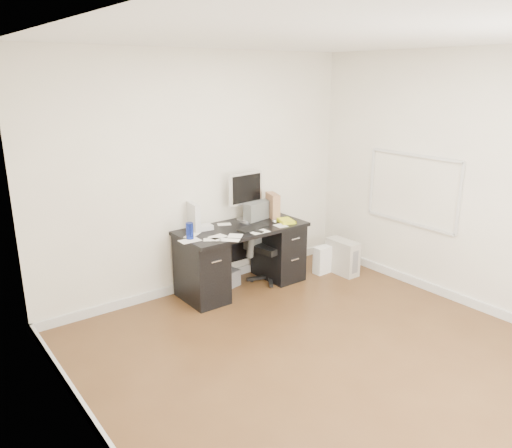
% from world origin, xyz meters
% --- Properties ---
extents(ground, '(4.00, 4.00, 0.00)m').
position_xyz_m(ground, '(0.00, 0.00, 0.00)').
color(ground, '#4B2F18').
rests_on(ground, ground).
extents(room_shell, '(4.02, 4.02, 2.71)m').
position_xyz_m(room_shell, '(0.03, 0.03, 1.66)').
color(room_shell, beige).
rests_on(room_shell, ground).
extents(desk, '(1.50, 0.70, 0.75)m').
position_xyz_m(desk, '(0.30, 1.65, 0.40)').
color(desk, black).
rests_on(desk, ground).
extents(loose_papers, '(1.10, 0.60, 0.00)m').
position_xyz_m(loose_papers, '(0.10, 1.60, 0.75)').
color(loose_papers, white).
rests_on(loose_papers, desk).
extents(lcd_monitor, '(0.48, 0.29, 0.59)m').
position_xyz_m(lcd_monitor, '(0.50, 1.85, 1.05)').
color(lcd_monitor, silver).
rests_on(lcd_monitor, desk).
extents(keyboard, '(0.40, 0.19, 0.02)m').
position_xyz_m(keyboard, '(0.35, 1.50, 0.76)').
color(keyboard, black).
rests_on(keyboard, desk).
extents(computer_mouse, '(0.06, 0.06, 0.05)m').
position_xyz_m(computer_mouse, '(0.68, 1.53, 0.78)').
color(computer_mouse, silver).
rests_on(computer_mouse, desk).
extents(travel_mug, '(0.10, 0.10, 0.18)m').
position_xyz_m(travel_mug, '(-0.39, 1.63, 0.84)').
color(travel_mug, navy).
rests_on(travel_mug, desk).
extents(white_binder, '(0.16, 0.29, 0.31)m').
position_xyz_m(white_binder, '(-0.20, 1.88, 0.91)').
color(white_binder, silver).
rests_on(white_binder, desk).
extents(magazine_file, '(0.20, 0.28, 0.30)m').
position_xyz_m(magazine_file, '(0.83, 1.75, 0.90)').
color(magazine_file, '#936747').
rests_on(magazine_file, desk).
extents(pen_cup, '(0.09, 0.09, 0.22)m').
position_xyz_m(pen_cup, '(0.60, 1.83, 0.86)').
color(pen_cup, '#543018').
rests_on(pen_cup, desk).
extents(yellow_book, '(0.22, 0.25, 0.04)m').
position_xyz_m(yellow_book, '(0.83, 1.48, 0.77)').
color(yellow_book, yellow).
rests_on(yellow_book, desk).
extents(paper_remote, '(0.22, 0.18, 0.02)m').
position_xyz_m(paper_remote, '(0.35, 1.39, 0.76)').
color(paper_remote, white).
rests_on(paper_remote, desk).
extents(office_chair, '(0.63, 0.63, 0.97)m').
position_xyz_m(office_chair, '(0.71, 1.64, 0.48)').
color(office_chair, '#4F514F').
rests_on(office_chair, ground).
extents(pc_tower, '(0.19, 0.43, 0.43)m').
position_xyz_m(pc_tower, '(1.57, 1.25, 0.22)').
color(pc_tower, '#B3ACA1').
rests_on(pc_tower, ground).
extents(shopping_bag, '(0.26, 0.19, 0.35)m').
position_xyz_m(shopping_bag, '(1.39, 1.40, 0.17)').
color(shopping_bag, white).
rests_on(shopping_bag, ground).
extents(wicker_basket, '(0.46, 0.46, 0.35)m').
position_xyz_m(wicker_basket, '(-0.13, 1.77, 0.18)').
color(wicker_basket, '#4D3417').
rests_on(wicker_basket, ground).
extents(desk_printer, '(0.39, 0.35, 0.20)m').
position_xyz_m(desk_printer, '(0.13, 1.81, 0.10)').
color(desk_printer, '#5C5C61').
rests_on(desk_printer, ground).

